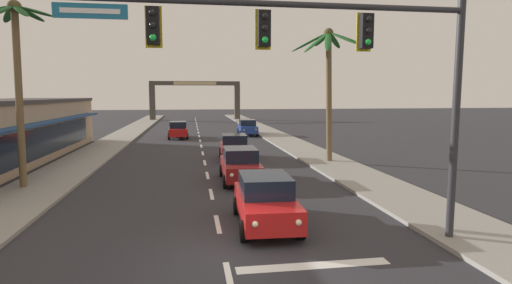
{
  "coord_description": "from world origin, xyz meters",
  "views": [
    {
      "loc": [
        -0.83,
        -10.31,
        4.35
      ],
      "look_at": [
        2.08,
        8.0,
        2.2
      ],
      "focal_mm": 28.89,
      "sensor_mm": 36.0,
      "label": 1
    }
  ],
  "objects": [
    {
      "name": "ground_plane",
      "position": [
        0.0,
        0.0,
        0.0
      ],
      "size": [
        220.0,
        220.0,
        0.0
      ],
      "primitive_type": "plane",
      "color": "#2D2D33"
    },
    {
      "name": "sidewalk_right",
      "position": [
        7.8,
        20.0,
        0.07
      ],
      "size": [
        3.2,
        110.0,
        0.14
      ],
      "primitive_type": "cube",
      "color": "gray",
      "rests_on": "ground"
    },
    {
      "name": "sidewalk_left",
      "position": [
        -7.8,
        20.0,
        0.07
      ],
      "size": [
        3.2,
        110.0,
        0.14
      ],
      "primitive_type": "cube",
      "color": "gray",
      "rests_on": "ground"
    },
    {
      "name": "lane_markings",
      "position": [
        0.46,
        19.21,
        0.0
      ],
      "size": [
        4.28,
        86.79,
        0.01
      ],
      "color": "silver",
      "rests_on": "ground"
    },
    {
      "name": "traffic_signal_mast",
      "position": [
        3.0,
        0.51,
        5.41
      ],
      "size": [
        11.38,
        0.41,
        7.48
      ],
      "color": "#2D2D33",
      "rests_on": "ground"
    },
    {
      "name": "sedan_lead_at_stop_bar",
      "position": [
        1.58,
        2.84,
        0.85
      ],
      "size": [
        2.06,
        4.49,
        1.68
      ],
      "color": "red",
      "rests_on": "ground"
    },
    {
      "name": "sedan_third_in_queue",
      "position": [
        1.58,
        9.89,
        0.85
      ],
      "size": [
        2.0,
        4.47,
        1.68
      ],
      "color": "maroon",
      "rests_on": "ground"
    },
    {
      "name": "sedan_fifth_in_queue",
      "position": [
        2.01,
        16.94,
        0.85
      ],
      "size": [
        2.1,
        4.51,
        1.68
      ],
      "color": "maroon",
      "rests_on": "ground"
    },
    {
      "name": "sedan_oncoming_far",
      "position": [
        -2.11,
        31.21,
        0.85
      ],
      "size": [
        2.06,
        4.49,
        1.68
      ],
      "color": "red",
      "rests_on": "ground"
    },
    {
      "name": "sedan_parked_nearest_kerb",
      "position": [
        5.14,
        33.09,
        0.85
      ],
      "size": [
        2.04,
        4.49,
        1.68
      ],
      "color": "navy",
      "rests_on": "ground"
    },
    {
      "name": "palm_left_second",
      "position": [
        -8.39,
        9.65,
        6.02
      ],
      "size": [
        3.3,
        3.08,
        8.46
      ],
      "color": "brown",
      "rests_on": "ground"
    },
    {
      "name": "palm_right_second",
      "position": [
        7.73,
        14.66,
        6.07
      ],
      "size": [
        4.66,
        4.64,
        8.42
      ],
      "color": "brown",
      "rests_on": "ground"
    },
    {
      "name": "town_gateway_arch",
      "position": [
        0.0,
        60.75,
        4.29
      ],
      "size": [
        15.19,
        0.9,
        6.57
      ],
      "color": "#423D38",
      "rests_on": "ground"
    }
  ]
}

